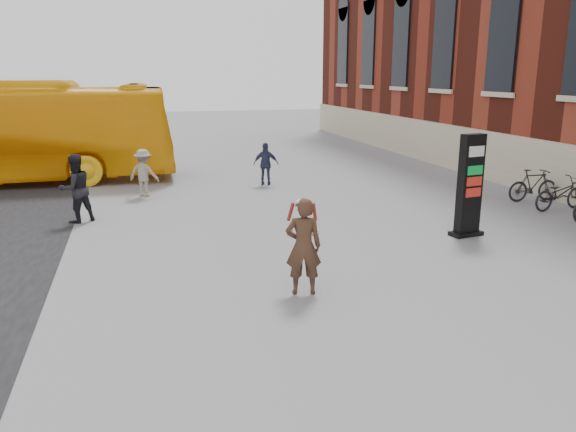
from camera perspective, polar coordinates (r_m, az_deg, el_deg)
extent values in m
plane|color=#9E9EA3|center=(11.22, 2.80, -6.07)|extent=(100.00, 100.00, 0.00)
cube|color=beige|center=(20.65, 23.15, 4.81)|extent=(0.18, 44.00, 1.80)
cube|color=black|center=(14.32, 17.98, 2.95)|extent=(0.64, 0.35, 2.51)
cube|color=black|center=(14.59, 17.62, -1.69)|extent=(0.86, 0.53, 0.10)
cube|color=white|center=(14.18, 18.25, 6.32)|extent=(0.49, 0.35, 0.25)
cube|color=#09792F|center=(14.25, 18.10, 4.53)|extent=(0.49, 0.35, 0.22)
cube|color=maroon|center=(14.29, 18.02, 3.46)|extent=(0.49, 0.35, 0.22)
cube|color=maroon|center=(14.34, 17.94, 2.40)|extent=(0.49, 0.35, 0.22)
imported|color=#3C281A|center=(10.07, 1.57, -3.11)|extent=(0.73, 0.56, 1.78)
cylinder|color=white|center=(9.86, 1.61, 1.40)|extent=(0.25, 0.25, 0.06)
cone|color=white|center=(10.25, 2.68, -0.93)|extent=(0.28, 0.26, 0.43)
cylinder|color=maroon|center=(10.18, 2.69, 0.49)|extent=(0.16, 0.14, 0.37)
cone|color=white|center=(10.22, 0.28, -0.96)|extent=(0.26, 0.29, 0.43)
cylinder|color=maroon|center=(10.15, 0.29, 0.46)|extent=(0.14, 0.17, 0.37)
imported|color=black|center=(15.99, -20.76, 2.62)|extent=(1.12, 1.04, 1.83)
imported|color=gray|center=(18.74, -14.45, 4.26)|extent=(1.15, 0.97, 1.54)
imported|color=#2B324C|center=(20.07, -2.25, 5.30)|extent=(0.96, 0.60, 1.52)
imported|color=black|center=(18.22, 25.91, 2.07)|extent=(1.93, 0.88, 0.98)
imported|color=black|center=(19.10, 23.65, 2.88)|extent=(1.71, 0.54, 1.02)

